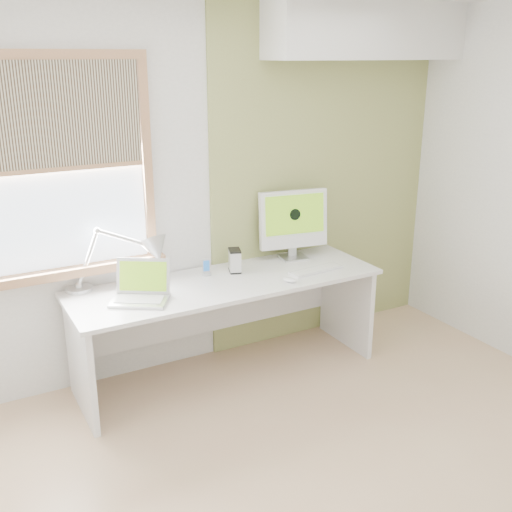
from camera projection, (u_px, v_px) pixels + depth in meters
room at (361, 257)px, 2.91m from camera, size 4.04×3.54×2.64m
accent_wall at (324, 177)px, 4.82m from camera, size 2.00×0.02×2.60m
soffit at (366, 30)px, 4.42m from camera, size 1.60×0.40×0.42m
window at (66, 169)px, 3.81m from camera, size 1.20×0.14×1.42m
desk at (224, 303)px, 4.33m from camera, size 2.20×0.70×0.73m
desk_lamp at (141, 255)px, 4.06m from camera, size 0.73×0.40×0.43m
laptop at (141, 290)px, 3.89m from camera, size 0.45×0.42×0.25m
phone_dock at (206, 270)px, 4.31m from camera, size 0.08×0.08×0.13m
external_drive at (235, 261)px, 4.37m from camera, size 0.12×0.15×0.17m
imac at (293, 221)px, 4.61m from camera, size 0.55×0.21×0.53m
keyboard at (316, 270)px, 4.41m from camera, size 0.43×0.15×0.02m
mouse at (290, 280)px, 4.19m from camera, size 0.10×0.12×0.03m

